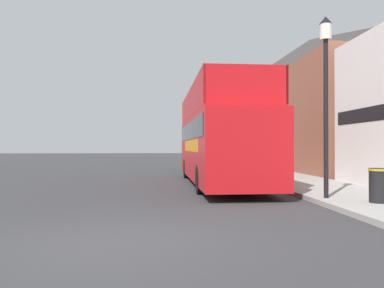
# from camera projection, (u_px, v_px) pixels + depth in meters

# --- Properties ---
(ground_plane) EXTENTS (144.00, 144.00, 0.00)m
(ground_plane) POSITION_uv_depth(u_px,v_px,m) (151.00, 169.00, 27.04)
(ground_plane) COLOR #333335
(sidewalk) EXTENTS (3.34, 108.00, 0.14)m
(sidewalk) POSITION_uv_depth(u_px,v_px,m) (253.00, 170.00, 24.59)
(sidewalk) COLOR #999993
(sidewalk) RESTS_ON ground_plane
(brick_terrace_rear) EXTENTS (6.00, 18.81, 9.34)m
(brick_terrace_rear) POSITION_uv_depth(u_px,v_px,m) (310.00, 104.00, 26.84)
(brick_terrace_rear) COLOR #935642
(brick_terrace_rear) RESTS_ON ground_plane
(tour_bus) EXTENTS (2.63, 10.94, 4.01)m
(tour_bus) POSITION_uv_depth(u_px,v_px,m) (219.00, 142.00, 16.02)
(tour_bus) COLOR red
(tour_bus) RESTS_ON ground_plane
(parked_car_ahead_of_bus) EXTENTS (1.82, 4.39, 1.32)m
(parked_car_ahead_of_bus) POSITION_uv_depth(u_px,v_px,m) (212.00, 162.00, 23.83)
(parked_car_ahead_of_bus) COLOR black
(parked_car_ahead_of_bus) RESTS_ON ground_plane
(lamp_post_nearest) EXTENTS (0.35, 0.35, 5.19)m
(lamp_post_nearest) POSITION_uv_depth(u_px,v_px,m) (326.00, 74.00, 10.66)
(lamp_post_nearest) COLOR black
(lamp_post_nearest) RESTS_ON sidewalk
(lamp_post_second) EXTENTS (0.35, 0.35, 4.79)m
(lamp_post_second) POSITION_uv_depth(u_px,v_px,m) (266.00, 108.00, 17.71)
(lamp_post_second) COLOR black
(lamp_post_second) RESTS_ON sidewalk
(lamp_post_third) EXTENTS (0.35, 0.35, 5.15)m
(lamp_post_third) POSITION_uv_depth(u_px,v_px,m) (236.00, 116.00, 24.74)
(lamp_post_third) COLOR black
(lamp_post_third) RESTS_ON sidewalk
(litter_bin) EXTENTS (0.48, 0.48, 0.90)m
(litter_bin) POSITION_uv_depth(u_px,v_px,m) (378.00, 184.00, 9.72)
(litter_bin) COLOR black
(litter_bin) RESTS_ON sidewalk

